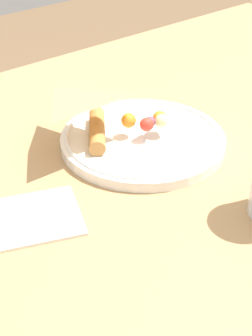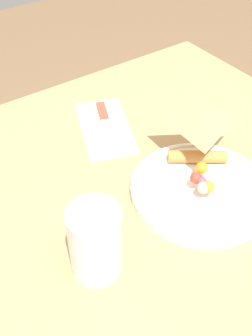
% 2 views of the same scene
% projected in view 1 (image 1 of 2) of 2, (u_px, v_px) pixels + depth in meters
% --- Properties ---
extents(dining_table, '(1.19, 0.84, 0.76)m').
position_uv_depth(dining_table, '(206.00, 181.00, 0.89)').
color(dining_table, '#A87F51').
rests_on(dining_table, ground_plane).
extents(plate_pizza, '(0.25, 0.25, 0.05)m').
position_uv_depth(plate_pizza, '(140.00, 137.00, 0.78)').
color(plate_pizza, white).
rests_on(plate_pizza, dining_table).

